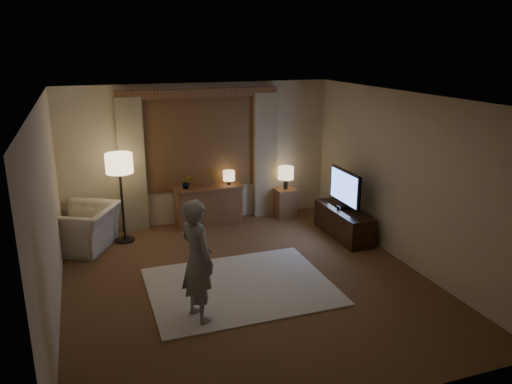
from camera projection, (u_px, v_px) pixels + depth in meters
name	position (u px, v px, depth m)	size (l,w,h in m)	color
room	(236.00, 183.00, 7.18)	(5.04, 5.54, 2.64)	brown
rug	(240.00, 286.00, 6.97)	(2.50, 2.00, 0.02)	beige
sideboard	(209.00, 206.00, 9.29)	(1.20, 0.40, 0.70)	brown
picture_frame	(208.00, 183.00, 9.16)	(0.16, 0.02, 0.20)	brown
plant	(187.00, 183.00, 9.02)	(0.17, 0.13, 0.30)	#999999
table_lamp_sideboard	(229.00, 176.00, 9.26)	(0.22, 0.22, 0.30)	black
floor_lamp	(119.00, 168.00, 8.23)	(0.45, 0.45, 1.54)	black
armchair	(84.00, 228.00, 8.20)	(1.08, 0.95, 0.70)	beige
side_table	(285.00, 203.00, 9.75)	(0.40, 0.40, 0.56)	brown
table_lamp_side	(286.00, 173.00, 9.58)	(0.30, 0.30, 0.44)	black
tv_stand	(343.00, 223.00, 8.74)	(0.45, 1.40, 0.50)	black
tv	(345.00, 188.00, 8.56)	(0.23, 0.96, 0.69)	black
person	(197.00, 260.00, 5.95)	(0.56, 0.37, 1.53)	gray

